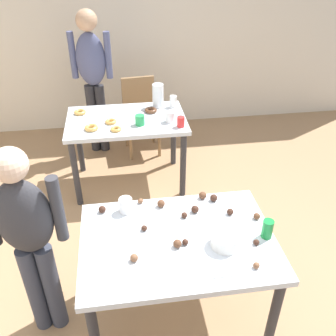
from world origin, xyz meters
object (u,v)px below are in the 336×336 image
object	(u,v)px
dining_table_near	(178,250)
mixing_bowl	(226,240)
person_girl_near	(29,234)
pitcher_far	(158,96)
person_adult_far	(92,71)
dining_table_far	(127,129)
soda_can	(267,229)
chair_far_table	(140,111)

from	to	relation	value
dining_table_near	mixing_bowl	xyz separation A→B (m)	(0.27, -0.09, 0.14)
person_girl_near	pitcher_far	xyz separation A→B (m)	(0.98, 1.87, 0.03)
mixing_bowl	person_adult_far	bearing A→B (deg)	107.61
mixing_bowl	pitcher_far	distance (m)	2.05
dining_table_far	soda_can	size ratio (longest dim) A/B	9.46
soda_can	dining_table_far	bearing A→B (deg)	113.27
chair_far_table	pitcher_far	size ratio (longest dim) A/B	3.64
dining_table_far	chair_far_table	size ratio (longest dim) A/B	1.33
person_girl_near	mixing_bowl	xyz separation A→B (m)	(1.13, -0.17, -0.04)
person_girl_near	mixing_bowl	bearing A→B (deg)	-8.43
dining_table_near	dining_table_far	distance (m)	1.72
soda_can	dining_table_near	bearing A→B (deg)	173.93
chair_far_table	dining_table_far	bearing A→B (deg)	-104.48
chair_far_table	mixing_bowl	bearing A→B (deg)	-83.09
dining_table_near	mixing_bowl	bearing A→B (deg)	-19.20
person_adult_far	person_girl_near	bearing A→B (deg)	-97.67
dining_table_near	chair_far_table	xyz separation A→B (m)	(-0.04, 2.43, -0.15)
dining_table_near	person_adult_far	size ratio (longest dim) A/B	0.72
soda_can	person_girl_near	bearing A→B (deg)	174.63
mixing_bowl	pitcher_far	bearing A→B (deg)	94.15
dining_table_far	soda_can	distance (m)	1.93
person_adult_far	mixing_bowl	bearing A→B (deg)	-72.39
dining_table_far	soda_can	world-z (taller)	soda_can
dining_table_near	chair_far_table	distance (m)	2.43
dining_table_far	person_adult_far	distance (m)	0.89
chair_far_table	person_girl_near	bearing A→B (deg)	-109.38
dining_table_near	mixing_bowl	world-z (taller)	mixing_bowl
person_girl_near	mixing_bowl	size ratio (longest dim) A/B	8.13
dining_table_near	person_girl_near	xyz separation A→B (m)	(-0.87, 0.07, 0.18)
dining_table_far	mixing_bowl	distance (m)	1.87
soda_can	pitcher_far	distance (m)	2.05
dining_table_near	soda_can	distance (m)	0.56
chair_far_table	soda_can	size ratio (longest dim) A/B	7.13
chair_far_table	person_girl_near	size ratio (longest dim) A/B	0.62
mixing_bowl	pitcher_far	size ratio (longest dim) A/B	0.72
chair_far_table	person_girl_near	world-z (taller)	person_girl_near
chair_far_table	person_adult_far	bearing A→B (deg)	175.91
mixing_bowl	person_girl_near	bearing A→B (deg)	171.57
chair_far_table	person_adult_far	xyz separation A→B (m)	(-0.51, 0.04, 0.49)
person_girl_near	pitcher_far	distance (m)	2.12
person_girl_near	dining_table_near	bearing A→B (deg)	-4.94
person_adult_far	mixing_bowl	xyz separation A→B (m)	(0.81, -2.55, -0.19)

